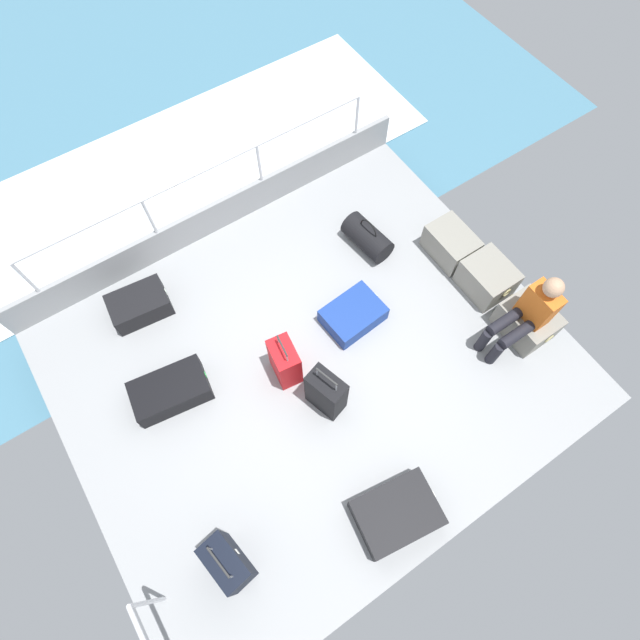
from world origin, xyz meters
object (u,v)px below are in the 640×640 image
(cargo_crate_0, at_px, (451,244))
(duffel_bag, at_px, (367,237))
(cargo_crate_2, at_px, (527,321))
(suitcase_3, at_px, (171,391))
(passenger_seated, at_px, (527,314))
(cargo_crate_1, at_px, (487,278))
(suitcase_4, at_px, (228,563))
(suitcase_6, at_px, (396,514))
(suitcase_2, at_px, (353,315))
(suitcase_5, at_px, (326,393))
(suitcase_1, at_px, (140,305))
(suitcase_0, at_px, (285,362))

(cargo_crate_0, distance_m, duffel_bag, 0.99)
(cargo_crate_2, relative_size, suitcase_3, 0.74)
(cargo_crate_2, xyz_separation_m, passenger_seated, (0.00, -0.18, 0.38))
(cargo_crate_1, relative_size, suitcase_4, 0.77)
(cargo_crate_2, relative_size, suitcase_6, 0.74)
(suitcase_6, xyz_separation_m, duffel_bag, (-2.67, 1.60, 0.02))
(cargo_crate_0, bearing_deg, suitcase_6, -49.21)
(passenger_seated, distance_m, suitcase_2, 1.82)
(cargo_crate_0, height_order, suitcase_5, suitcase_5)
(suitcase_1, distance_m, suitcase_2, 2.41)
(cargo_crate_0, relative_size, cargo_crate_2, 1.02)
(suitcase_6, relative_size, duffel_bag, 1.26)
(suitcase_1, bearing_deg, suitcase_0, 32.26)
(suitcase_4, xyz_separation_m, suitcase_6, (0.50, 1.50, -0.16))
(duffel_bag, bearing_deg, suitcase_1, -104.50)
(suitcase_0, height_order, suitcase_3, suitcase_0)
(suitcase_2, bearing_deg, suitcase_5, -51.22)
(cargo_crate_2, distance_m, duffel_bag, 2.04)
(suitcase_1, bearing_deg, passenger_seated, 51.80)
(suitcase_4, bearing_deg, duffel_bag, 125.10)
(suitcase_1, bearing_deg, cargo_crate_0, 68.84)
(suitcase_6, bearing_deg, suitcase_5, 176.77)
(passenger_seated, xyz_separation_m, suitcase_3, (-1.47, -3.43, -0.43))
(passenger_seated, relative_size, suitcase_3, 1.31)
(suitcase_4, bearing_deg, cargo_crate_0, 111.76)
(cargo_crate_0, relative_size, suitcase_4, 0.81)
(suitcase_3, distance_m, suitcase_4, 1.78)
(suitcase_0, bearing_deg, suitcase_4, -46.85)
(suitcase_3, distance_m, duffel_bag, 2.86)
(suitcase_1, bearing_deg, cargo_crate_2, 53.30)
(suitcase_4, height_order, suitcase_6, suitcase_4)
(suitcase_1, relative_size, suitcase_3, 0.82)
(suitcase_1, distance_m, suitcase_5, 2.37)
(suitcase_0, xyz_separation_m, suitcase_3, (-0.44, -1.14, -0.16))
(passenger_seated, height_order, suitcase_0, passenger_seated)
(suitcase_4, bearing_deg, suitcase_1, 171.51)
(cargo_crate_1, xyz_separation_m, duffel_bag, (-1.23, -0.80, -0.04))
(suitcase_0, height_order, suitcase_6, suitcase_0)
(cargo_crate_2, height_order, passenger_seated, passenger_seated)
(suitcase_2, xyz_separation_m, suitcase_3, (-0.32, -2.10, 0.02))
(suitcase_1, bearing_deg, cargo_crate_1, 60.95)
(cargo_crate_0, height_order, duffel_bag, duffel_bag)
(suitcase_1, xyz_separation_m, suitcase_3, (1.11, -0.16, 0.00))
(suitcase_1, bearing_deg, suitcase_3, -8.14)
(cargo_crate_1, distance_m, suitcase_6, 2.79)
(cargo_crate_1, height_order, suitcase_0, suitcase_0)
(suitcase_0, distance_m, suitcase_3, 1.23)
(passenger_seated, height_order, suitcase_2, passenger_seated)
(cargo_crate_2, xyz_separation_m, suitcase_5, (-0.51, -2.31, 0.13))
(cargo_crate_2, relative_size, suitcase_1, 0.90)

